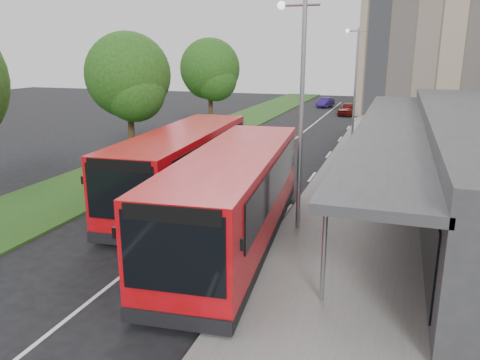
% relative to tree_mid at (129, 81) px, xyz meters
% --- Properties ---
extents(ground, '(120.00, 120.00, 0.00)m').
position_rel_tree_mid_xyz_m(ground, '(7.01, -9.05, -4.90)').
color(ground, black).
rests_on(ground, ground).
extents(pavement, '(5.00, 80.00, 0.15)m').
position_rel_tree_mid_xyz_m(pavement, '(13.01, 10.95, -4.83)').
color(pavement, slate).
rests_on(pavement, ground).
extents(grass_verge, '(5.00, 80.00, 0.10)m').
position_rel_tree_mid_xyz_m(grass_verge, '(0.01, 10.95, -4.85)').
color(grass_verge, '#1E4215').
rests_on(grass_verge, ground).
extents(lane_centre_line, '(0.12, 70.00, 0.01)m').
position_rel_tree_mid_xyz_m(lane_centre_line, '(7.01, 5.95, -4.90)').
color(lane_centre_line, silver).
rests_on(lane_centre_line, ground).
extents(kerb_dashes, '(0.12, 56.00, 0.01)m').
position_rel_tree_mid_xyz_m(kerb_dashes, '(10.31, 9.95, -4.90)').
color(kerb_dashes, silver).
rests_on(kerb_dashes, ground).
extents(office_block, '(22.00, 12.00, 18.00)m').
position_rel_tree_mid_xyz_m(office_block, '(21.01, 32.95, 4.10)').
color(office_block, tan).
rests_on(office_block, ground).
extents(station_building, '(7.70, 26.00, 4.00)m').
position_rel_tree_mid_xyz_m(station_building, '(17.87, -1.05, -2.86)').
color(station_building, '#333336').
rests_on(station_building, ground).
extents(tree_mid, '(4.73, 4.73, 7.60)m').
position_rel_tree_mid_xyz_m(tree_mid, '(0.00, 0.00, 0.00)').
color(tree_mid, '#372516').
rests_on(tree_mid, ground).
extents(tree_far, '(4.72, 4.72, 7.59)m').
position_rel_tree_mid_xyz_m(tree_far, '(0.00, 12.00, -0.00)').
color(tree_far, '#372516').
rests_on(tree_far, ground).
extents(lamp_post_near, '(1.44, 0.28, 8.00)m').
position_rel_tree_mid_xyz_m(lamp_post_near, '(11.13, -7.05, -0.19)').
color(lamp_post_near, gray).
rests_on(lamp_post_near, pavement).
extents(lamp_post_far, '(1.44, 0.28, 8.00)m').
position_rel_tree_mid_xyz_m(lamp_post_far, '(11.13, 12.95, -0.19)').
color(lamp_post_far, gray).
rests_on(lamp_post_far, pavement).
extents(bus_main, '(4.00, 11.73, 3.26)m').
position_rel_tree_mid_xyz_m(bus_main, '(9.39, -8.93, -3.23)').
color(bus_main, red).
rests_on(bus_main, ground).
extents(bus_second, '(3.71, 11.44, 3.19)m').
position_rel_tree_mid_xyz_m(bus_second, '(5.72, -5.22, -3.27)').
color(bus_second, red).
rests_on(bus_second, ground).
extents(litter_bin, '(0.60, 0.60, 0.92)m').
position_rel_tree_mid_xyz_m(litter_bin, '(12.53, 2.00, -4.29)').
color(litter_bin, '#331E15').
rests_on(litter_bin, pavement).
extents(bollard, '(0.18, 0.18, 0.92)m').
position_rel_tree_mid_xyz_m(bollard, '(12.36, 7.93, -4.30)').
color(bollard, yellow).
rests_on(bollard, pavement).
extents(car_near, '(2.17, 4.15, 1.35)m').
position_rel_tree_mid_xyz_m(car_near, '(9.36, 27.77, -4.23)').
color(car_near, '#59100C').
rests_on(car_near, ground).
extents(car_far, '(1.80, 3.61, 1.14)m').
position_rel_tree_mid_xyz_m(car_far, '(5.89, 34.51, -4.33)').
color(car_far, navy).
rests_on(car_far, ground).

